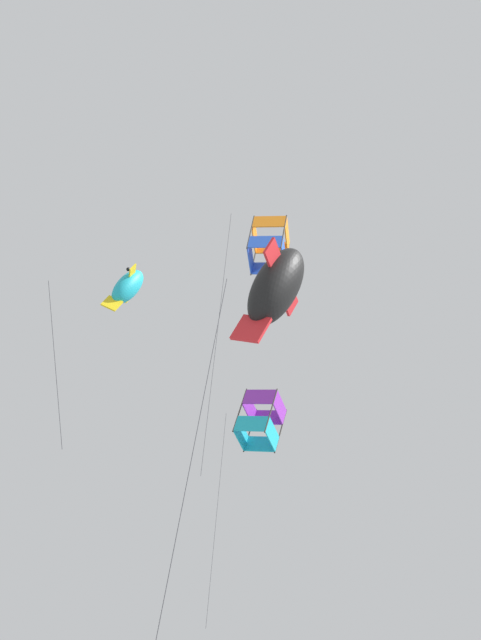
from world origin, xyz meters
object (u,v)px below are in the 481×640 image
(kite_fish_far_centre, at_px, (276,287))
(kite_box_near_left, at_px, (269,245))
(kite_fish_highest, at_px, (127,287))
(kite_box_mid_left, at_px, (260,421))

(kite_fish_far_centre, height_order, kite_box_near_left, kite_box_near_left)
(kite_fish_highest, bearing_deg, kite_box_mid_left, -25.40)
(kite_fish_far_centre, distance_m, kite_fish_highest, 3.81)
(kite_box_mid_left, bearing_deg, kite_fish_highest, -176.06)
(kite_fish_highest, xyz_separation_m, kite_box_near_left, (3.58, 5.38, 8.70))
(kite_box_mid_left, height_order, kite_fish_highest, kite_box_mid_left)
(kite_fish_far_centre, bearing_deg, kite_fish_highest, 86.24)
(kite_fish_far_centre, xyz_separation_m, kite_box_near_left, (0.35, 6.71, 10.22))
(kite_box_near_left, bearing_deg, kite_fish_far_centre, -175.37)
(kite_box_mid_left, distance_m, kite_fish_far_centre, 16.65)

